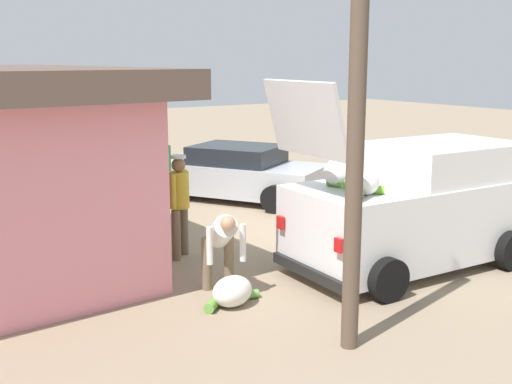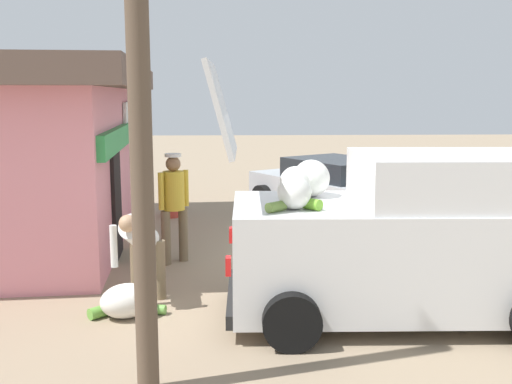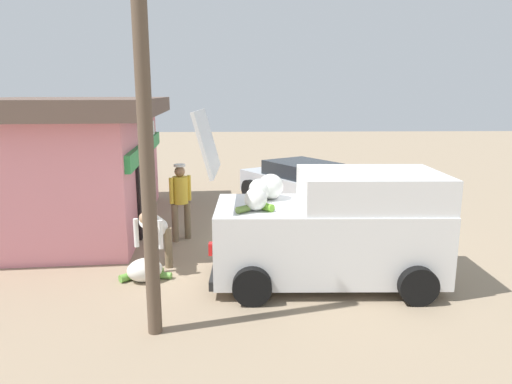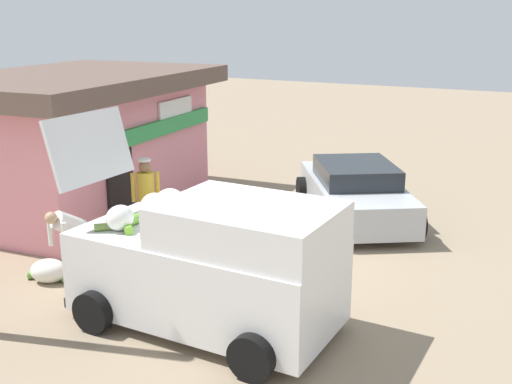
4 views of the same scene
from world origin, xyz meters
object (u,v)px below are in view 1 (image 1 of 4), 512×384
at_px(parked_sedan, 237,173).
at_px(unloaded_banana_pile, 232,292).
at_px(vendor_standing, 179,199).
at_px(paint_bucket, 89,210).
at_px(delivery_van, 413,206).
at_px(customer_bending, 221,241).

height_order(parked_sedan, unloaded_banana_pile, parked_sedan).
distance_m(parked_sedan, vendor_standing, 4.76).
relative_size(unloaded_banana_pile, paint_bucket, 2.90).
bearing_deg(unloaded_banana_pile, delivery_van, -91.57).
relative_size(vendor_standing, unloaded_banana_pile, 1.86).
height_order(vendor_standing, unloaded_banana_pile, vendor_standing).
bearing_deg(delivery_van, parked_sedan, -2.23).
height_order(delivery_van, unloaded_banana_pile, delivery_van).
bearing_deg(customer_bending, paint_bucket, 1.54).
xyz_separation_m(delivery_van, unloaded_banana_pile, (0.09, 3.38, -0.81)).
distance_m(delivery_van, customer_bending, 3.32).
bearing_deg(paint_bucket, vendor_standing, -173.61).
relative_size(parked_sedan, paint_bucket, 13.85).
relative_size(vendor_standing, customer_bending, 1.42).
height_order(parked_sedan, vendor_standing, vendor_standing).
distance_m(delivery_van, paint_bucket, 7.01).
bearing_deg(paint_bucket, customer_bending, -178.46).
distance_m(unloaded_banana_pile, paint_bucket, 5.98).
distance_m(vendor_standing, paint_bucket, 3.74).
distance_m(delivery_van, unloaded_banana_pile, 3.47).
bearing_deg(customer_bending, parked_sedan, -33.16).
bearing_deg(delivery_van, paint_bucket, 29.34).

